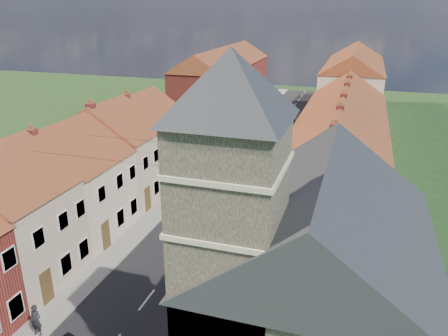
{
  "coord_description": "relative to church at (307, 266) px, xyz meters",
  "views": [
    {
      "loc": [
        10.8,
        -12.92,
        16.36
      ],
      "look_at": [
        0.47,
        19.57,
        3.5
      ],
      "focal_mm": 35.0,
      "sensor_mm": 36.0,
      "label": 1
    }
  ],
  "objects": [
    {
      "name": "car_distant",
      "position": [
        -11.21,
        46.68,
        -5.3
      ],
      "size": [
        1.97,
        4.2,
        1.16
      ],
      "primitive_type": "imported",
      "rotation": [
        0.0,
        0.0,
        0.01
      ],
      "color": "#9B9DA3",
      "rests_on": "ground"
    },
    {
      "name": "cottage_r_tudor",
      "position": [
        -0.09,
        9.37,
        -1.41
      ],
      "size": [
        8.3,
        5.2,
        9.0
      ],
      "color": "#F3E4CC",
      "rests_on": "ground"
    },
    {
      "name": "church",
      "position": [
        0.0,
        0.0,
        0.0
      ],
      "size": [
        11.25,
        14.25,
        15.2
      ],
      "color": "#3C352A",
      "rests_on": "ground"
    },
    {
      "name": "car_distant_b",
      "position": [
        -6.93,
        46.68,
        -5.27
      ],
      "size": [
        2.57,
        4.6,
        1.22
      ],
      "primitive_type": "imported",
      "rotation": [
        0.0,
        0.0,
        3.01
      ],
      "color": "silver",
      "rests_on": "ground"
    },
    {
      "name": "block_right_far",
      "position": [
        -0.06,
        51.68,
        -0.58
      ],
      "size": [
        8.3,
        24.2,
        10.5
      ],
      "color": "#F3E4CC",
      "rests_on": "ground"
    },
    {
      "name": "lamppost",
      "position": [
        -13.17,
        16.68,
        -2.34
      ],
      "size": [
        0.88,
        0.15,
        6.0
      ],
      "color": "black",
      "rests_on": "pavement_left"
    },
    {
      "name": "cottage_r_pink",
      "position": [
        -0.06,
        25.57,
        -1.4
      ],
      "size": [
        8.3,
        6.0,
        9.0
      ],
      "color": "beige",
      "rests_on": "ground"
    },
    {
      "name": "pedestrian_right",
      "position": [
        -5.66,
        15.49,
        -4.8
      ],
      "size": [
        1.04,
        0.87,
        1.92
      ],
      "primitive_type": "imported",
      "rotation": [
        0.0,
        0.0,
        2.98
      ],
      "color": "black",
      "rests_on": "pavement_right"
    },
    {
      "name": "pedestrian_left",
      "position": [
        -13.38,
        -1.75,
        -4.85
      ],
      "size": [
        0.66,
        0.44,
        1.81
      ],
      "primitive_type": "imported",
      "rotation": [
        0.0,
        0.0,
        0.01
      ],
      "color": "black",
      "rests_on": "pavement_left"
    },
    {
      "name": "cottage_l_white",
      "position": [
        -18.66,
        8.62,
        -1.51
      ],
      "size": [
        8.3,
        6.9,
        8.8
      ],
      "color": "#F3E4CC",
      "rests_on": "ground"
    },
    {
      "name": "cottage_r_cream_far",
      "position": [
        -0.06,
        36.37,
        -1.4
      ],
      "size": [
        8.3,
        6.0,
        9.0
      ],
      "color": "tan",
      "rests_on": "ground"
    },
    {
      "name": "road",
      "position": [
        -9.36,
        26.68,
        -5.87
      ],
      "size": [
        7.0,
        90.0,
        0.02
      ],
      "primitive_type": "cube",
      "color": "black",
      "rests_on": "ground"
    },
    {
      "name": "cottage_r_cream_mid",
      "position": [
        -0.06,
        20.17,
        -1.4
      ],
      "size": [
        8.3,
        5.2,
        9.0
      ],
      "color": "#F3E4CC",
      "rests_on": "ground"
    },
    {
      "name": "car_mid",
      "position": [
        -11.89,
        27.83,
        -5.23
      ],
      "size": [
        2.47,
        4.13,
        1.29
      ],
      "primitive_type": "imported",
      "rotation": [
        0.0,
        0.0,
        0.3
      ],
      "color": "gray",
      "rests_on": "ground"
    },
    {
      "name": "car_far",
      "position": [
        -12.56,
        38.76,
        -5.29
      ],
      "size": [
        2.79,
        4.34,
        1.17
      ],
      "primitive_type": "imported",
      "rotation": [
        0.0,
        0.0,
        -0.31
      ],
      "color": "navy",
      "rests_on": "ground"
    },
    {
      "name": "block_left_far",
      "position": [
        -18.66,
        46.68,
        -0.58
      ],
      "size": [
        8.3,
        24.2,
        10.5
      ],
      "color": "maroon",
      "rests_on": "ground"
    },
    {
      "name": "pavement_left",
      "position": [
        -13.76,
        26.68,
        -5.82
      ],
      "size": [
        1.8,
        90.0,
        0.12
      ],
      "primitive_type": "cube",
      "color": "slate",
      "rests_on": "ground"
    },
    {
      "name": "cottage_r_white_far",
      "position": [
        -0.06,
        30.97,
        -1.4
      ],
      "size": [
        8.3,
        5.2,
        9.0
      ],
      "color": "beige",
      "rests_on": "ground"
    },
    {
      "name": "cottage_l_brick_mid",
      "position": [
        -18.66,
        14.72,
        -1.35
      ],
      "size": [
        8.3,
        5.7,
        9.1
      ],
      "color": "tan",
      "rests_on": "ground"
    },
    {
      "name": "cottage_l_pink",
      "position": [
        -18.66,
        20.52,
        -1.51
      ],
      "size": [
        8.3,
        6.3,
        8.8
      ],
      "color": "maroon",
      "rests_on": "ground"
    },
    {
      "name": "cottage_r_white_near",
      "position": [
        -0.06,
        14.77,
        -1.4
      ],
      "size": [
        8.3,
        6.0,
        9.0
      ],
      "color": "tan",
      "rests_on": "ground"
    },
    {
      "name": "pavement_right",
      "position": [
        -4.96,
        26.68,
        -5.82
      ],
      "size": [
        1.8,
        90.0,
        0.12
      ],
      "primitive_type": "cube",
      "color": "slate",
      "rests_on": "ground"
    },
    {
      "name": "cottage_l_cream",
      "position": [
        -18.66,
        2.22,
        -1.35
      ],
      "size": [
        8.3,
        6.3,
        9.1
      ],
      "color": "tan",
      "rests_on": "ground"
    }
  ]
}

